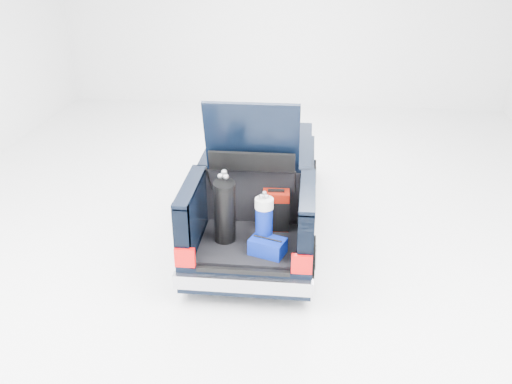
# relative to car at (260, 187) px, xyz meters

# --- Properties ---
(ground) EXTENTS (14.00, 14.00, 0.00)m
(ground) POSITION_rel_car_xyz_m (0.00, -0.11, -0.67)
(ground) COLOR white
(ground) RESTS_ON ground
(car) EXTENTS (1.87, 4.65, 2.47)m
(car) POSITION_rel_car_xyz_m (0.00, 0.00, 0.00)
(car) COLOR black
(car) RESTS_ON ground
(red_suitcase) EXTENTS (0.38, 0.26, 0.61)m
(red_suitcase) POSITION_rel_car_xyz_m (0.34, -1.19, 0.22)
(red_suitcase) COLOR #700D03
(red_suitcase) RESTS_ON car
(black_golf_bag) EXTENTS (0.38, 0.49, 1.06)m
(black_golf_bag) POSITION_rel_car_xyz_m (-0.32, -1.64, 0.40)
(black_golf_bag) COLOR black
(black_golf_bag) RESTS_ON car
(blue_golf_bag) EXTENTS (0.27, 0.27, 0.82)m
(blue_golf_bag) POSITION_rel_car_xyz_m (0.22, -1.72, 0.30)
(blue_golf_bag) COLOR black
(blue_golf_bag) RESTS_ON car
(blue_duffel) EXTENTS (0.52, 0.43, 0.24)m
(blue_duffel) POSITION_rel_car_xyz_m (0.28, -1.87, 0.04)
(blue_duffel) COLOR navy
(blue_duffel) RESTS_ON car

